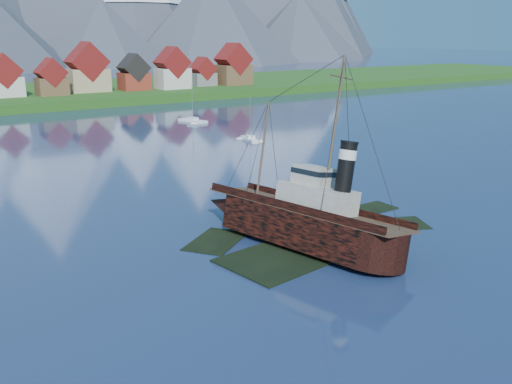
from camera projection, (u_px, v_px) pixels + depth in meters
ground at (310, 241)px, 65.27m from camera, size 1400.00×1400.00×0.00m
shoal at (310, 236)px, 68.04m from camera, size 31.71×21.24×1.14m
shore_bank at (3, 101)px, 200.77m from camera, size 600.00×80.00×3.20m
seawall at (29, 113)px, 170.48m from camera, size 600.00×2.50×2.00m
tugboat_wreck at (293, 218)px, 64.52m from camera, size 6.53×28.15×22.31m
sailboat_d at (250, 140)px, 126.19m from camera, size 3.39×7.55×9.99m
sailboat_e at (193, 121)px, 152.68m from camera, size 4.90×9.37×10.57m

